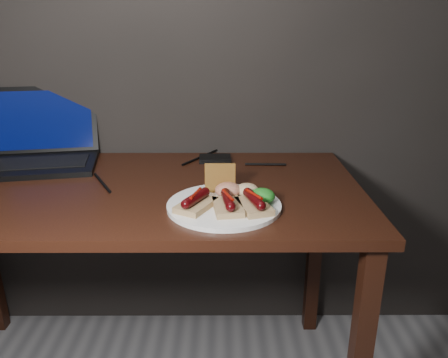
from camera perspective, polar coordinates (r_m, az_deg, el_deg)
name	(u,v)px	position (r m, az deg, el deg)	size (l,w,h in m)	color
desk	(130,213)	(1.38, -12.19, -4.35)	(1.40, 0.70, 0.75)	#361A0D
laptop	(42,148)	(1.64, -22.73, 3.79)	(0.42, 0.40, 0.25)	black
hard_drive	(215,159)	(1.55, -1.18, 2.67)	(0.11, 0.08, 0.02)	black
desk_cables	(140,168)	(1.48, -10.90, 1.39)	(0.94, 0.44, 0.01)	black
plate	(224,206)	(1.16, 0.01, -3.48)	(0.30, 0.30, 0.01)	white
bread_sausage_left	(196,202)	(1.12, -3.70, -3.01)	(0.12, 0.13, 0.04)	tan
bread_sausage_center	(228,204)	(1.11, 0.50, -3.24)	(0.08, 0.12, 0.04)	tan
bread_sausage_right	(254,203)	(1.12, 3.92, -3.14)	(0.10, 0.13, 0.04)	tan
crispbread	(220,178)	(1.22, -0.51, 0.13)	(0.09, 0.01, 0.09)	#A8752E
salad_greens	(262,196)	(1.16, 4.97, -2.22)	(0.07, 0.07, 0.04)	#13611A
salsa_mound	(228,190)	(1.19, 0.53, -1.45)	(0.07, 0.07, 0.04)	#A61410
coleslaw_mound	(247,190)	(1.20, 3.03, -1.44)	(0.06, 0.06, 0.04)	beige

